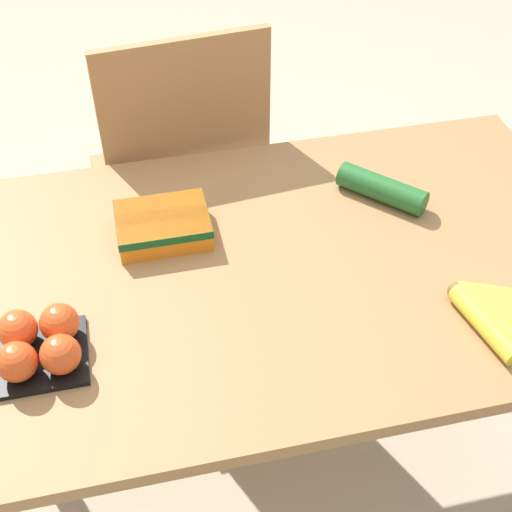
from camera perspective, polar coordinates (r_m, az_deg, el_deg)
name	(u,v)px	position (r m, az deg, el deg)	size (l,w,h in m)	color
ground_plane	(256,467)	(1.93, 0.00, -16.49)	(12.00, 12.00, 0.00)	#B7A88E
dining_table	(256,305)	(1.42, 0.00, -3.92)	(1.36, 0.76, 0.73)	#9E7044
chair	(183,188)	(1.88, -5.86, 5.43)	(0.46, 0.44, 0.99)	#A87547
banana_bunch	(497,311)	(1.31, 18.70, -4.21)	(0.18, 0.18, 0.04)	brown
tomato_pack	(39,344)	(1.22, -16.94, -6.75)	(0.15, 0.15, 0.08)	black
carrot_bag	(163,224)	(1.40, -7.47, 2.59)	(0.18, 0.14, 0.05)	orange
cucumber_near	(382,189)	(1.50, 10.03, 5.34)	(0.17, 0.17, 0.05)	#236028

